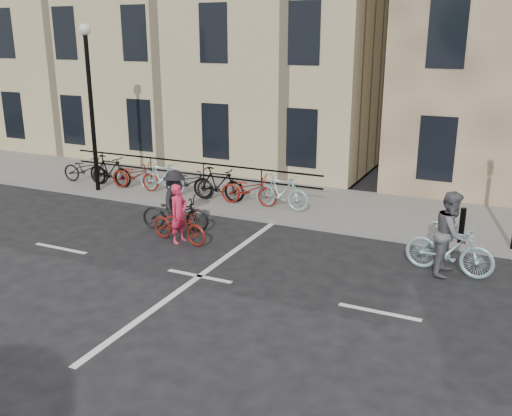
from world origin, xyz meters
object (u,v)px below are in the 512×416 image
at_px(lamp_post, 90,88).
at_px(cyclist_grey, 450,241).
at_px(cyclist_pink, 179,222).
at_px(cyclist_dark, 175,207).

height_order(lamp_post, cyclist_grey, lamp_post).
distance_m(lamp_post, cyclist_pink, 6.36).
bearing_deg(cyclist_pink, cyclist_dark, 47.02).
bearing_deg(cyclist_grey, cyclist_pink, 104.15).
distance_m(cyclist_pink, cyclist_grey, 6.56).
bearing_deg(cyclist_pink, lamp_post, 69.80).
bearing_deg(lamp_post, cyclist_grey, -9.44).
height_order(lamp_post, cyclist_dark, lamp_post).
height_order(cyclist_grey, cyclist_dark, cyclist_grey).
bearing_deg(cyclist_grey, cyclist_dark, 97.46).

